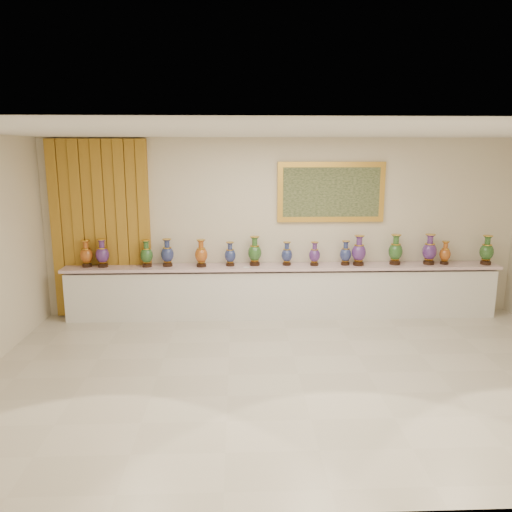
{
  "coord_description": "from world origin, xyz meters",
  "views": [
    {
      "loc": [
        -0.76,
        -5.87,
        2.77
      ],
      "look_at": [
        -0.47,
        1.7,
        1.18
      ],
      "focal_mm": 35.0,
      "sensor_mm": 36.0,
      "label": 1
    }
  ],
  "objects_px": {
    "vase_0": "(86,255)",
    "vase_2": "(147,255)",
    "counter": "(283,292)",
    "vase_1": "(102,254)"
  },
  "relations": [
    {
      "from": "vase_0",
      "to": "vase_2",
      "type": "bearing_deg",
      "value": -1.76
    },
    {
      "from": "vase_2",
      "to": "vase_0",
      "type": "bearing_deg",
      "value": 178.24
    },
    {
      "from": "counter",
      "to": "vase_2",
      "type": "height_order",
      "value": "vase_2"
    },
    {
      "from": "vase_0",
      "to": "vase_2",
      "type": "xyz_separation_m",
      "value": [
        0.99,
        -0.03,
        -0.0
      ]
    },
    {
      "from": "vase_1",
      "to": "vase_2",
      "type": "relative_size",
      "value": 1.04
    },
    {
      "from": "vase_0",
      "to": "vase_2",
      "type": "distance_m",
      "value": 0.99
    },
    {
      "from": "counter",
      "to": "vase_0",
      "type": "relative_size",
      "value": 16.13
    },
    {
      "from": "vase_1",
      "to": "vase_0",
      "type": "bearing_deg",
      "value": 176.34
    },
    {
      "from": "counter",
      "to": "vase_1",
      "type": "xyz_separation_m",
      "value": [
        -2.99,
        -0.01,
        0.67
      ]
    },
    {
      "from": "vase_1",
      "to": "vase_2",
      "type": "xyz_separation_m",
      "value": [
        0.73,
        -0.01,
        -0.01
      ]
    }
  ]
}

